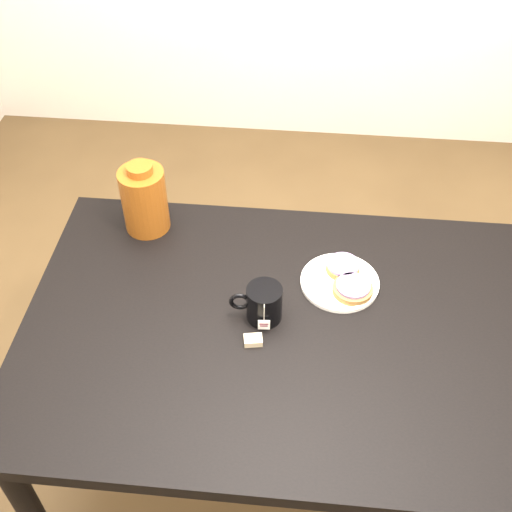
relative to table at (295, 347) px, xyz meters
name	(u,v)px	position (x,y,z in m)	size (l,w,h in m)	color
ground_plane	(287,468)	(0.00, 0.00, -0.67)	(4.00, 4.00, 0.00)	brown
table	(295,347)	(0.00, 0.00, 0.00)	(1.40, 0.90, 0.75)	black
plate	(340,282)	(0.11, 0.16, 0.09)	(0.21, 0.21, 0.02)	white
bagel_back	(343,267)	(0.11, 0.20, 0.11)	(0.13, 0.13, 0.03)	brown
bagel_front	(353,288)	(0.14, 0.12, 0.11)	(0.12, 0.12, 0.03)	brown
mug	(263,303)	(-0.09, 0.03, 0.13)	(0.14, 0.10, 0.10)	black
teabag_pouch	(253,340)	(-0.11, -0.06, 0.09)	(0.04, 0.03, 0.02)	#C6B793
bagel_package	(144,199)	(-0.46, 0.34, 0.18)	(0.17, 0.17, 0.22)	#56270B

